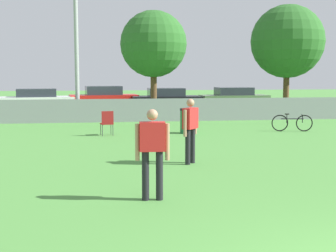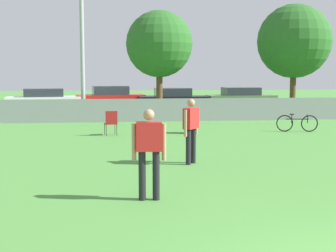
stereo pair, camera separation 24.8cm
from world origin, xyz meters
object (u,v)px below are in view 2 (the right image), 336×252
player_defender_red (191,126)px  trash_bin (191,121)px  tree_near_pole (159,44)px  tree_far_right (294,41)px  bicycle_sideline (297,123)px  parked_car_red (111,98)px  player_thrower_red (149,147)px  light_pole (81,6)px  parked_car_olive (241,98)px  folding_chair_sideline (111,121)px  parked_car_white (44,100)px  parked_car_dark (173,99)px

player_defender_red → trash_bin: 6.14m
tree_near_pole → tree_far_right: size_ratio=0.91×
bicycle_sideline → trash_bin: 4.25m
bicycle_sideline → parked_car_red: bearing=130.5°
player_thrower_red → light_pole: bearing=101.4°
parked_car_olive → parked_car_red: bearing=173.2°
folding_chair_sideline → parked_car_white: 13.01m
tree_far_right → parked_car_red: (-9.86, 6.07, -3.29)m
tree_far_right → parked_car_red: bearing=148.4°
light_pole → trash_bin: (4.37, -5.09, -4.94)m
player_defender_red → parked_car_olive: size_ratio=0.37×
player_defender_red → parked_car_white: bearing=58.5°
player_defender_red → tree_far_right: bearing=8.5°
tree_near_pole → player_thrower_red: size_ratio=3.30×
parked_car_red → parked_car_white: bearing=-175.4°
tree_far_right → parked_car_white: bearing=159.5°
bicycle_sideline → parked_car_white: size_ratio=0.34×
player_thrower_red → bicycle_sideline: (6.60, 9.32, -0.63)m
player_thrower_red → player_defender_red: (1.32, 3.29, 0.00)m
player_thrower_red → trash_bin: size_ratio=1.73×
tree_near_pole → parked_car_olive: size_ratio=1.22×
parked_car_dark → tree_far_right: bearing=-41.6°
bicycle_sideline → parked_car_white: (-11.46, 12.08, 0.33)m
tree_far_right → player_defender_red: size_ratio=3.61×
trash_bin → tree_far_right: bearing=45.3°
bicycle_sideline → parked_car_red: 14.86m
tree_far_right → parked_car_dark: bearing=139.3°
parked_car_white → light_pole: bearing=-76.2°
tree_far_right → player_defender_red: (-7.79, -12.87, -3.03)m
parked_car_white → parked_car_olive: (12.59, 0.16, 0.01)m
tree_near_pole → trash_bin: 7.07m
light_pole → parked_car_red: bearing=80.8°
tree_far_right → bicycle_sideline: size_ratio=3.73×
folding_chair_sideline → parked_car_white: bearing=-80.9°
player_defender_red → folding_chair_sideline: size_ratio=1.81×
player_thrower_red → player_defender_red: 3.55m
trash_bin → bicycle_sideline: bearing=-0.0°
folding_chair_sideline → parked_car_dark: parked_car_dark is taller
player_defender_red → tree_near_pole: bearing=37.6°
player_thrower_red → parked_car_olive: (7.73, 21.55, -0.28)m
bicycle_sideline → parked_car_olive: parked_car_olive is taller
player_thrower_red → parked_car_white: player_thrower_red is taller
folding_chair_sideline → parked_car_dark: 12.78m
light_pole → parked_car_white: size_ratio=1.97×
parked_car_white → player_defender_red: bearing=-79.5°
tree_far_right → player_defender_red: bearing=-121.2°
light_pole → player_thrower_red: bearing=-82.0°
light_pole → parked_car_white: light_pole is taller
tree_near_pole → parked_car_red: size_ratio=1.21×
tree_near_pole → trash_bin: (0.59, -6.24, -3.28)m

